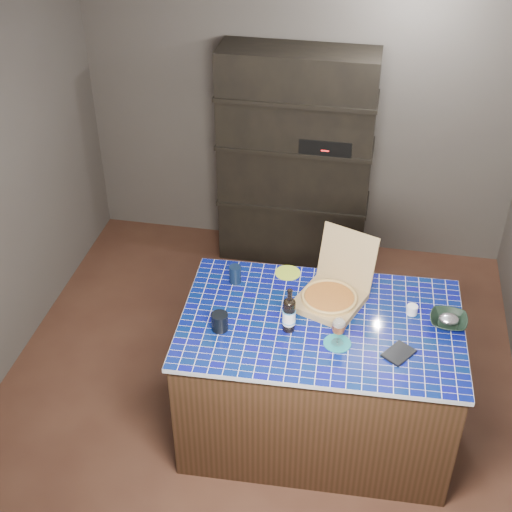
% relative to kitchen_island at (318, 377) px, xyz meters
% --- Properties ---
extents(room, '(3.50, 3.50, 3.50)m').
position_rel_kitchen_island_xyz_m(room, '(-0.43, 0.39, 0.80)').
color(room, brown).
rests_on(room, ground).
extents(shelving_unit, '(1.20, 0.41, 1.80)m').
position_rel_kitchen_island_xyz_m(shelving_unit, '(-0.42, 1.92, 0.46)').
color(shelving_unit, black).
rests_on(shelving_unit, floor).
extents(kitchen_island, '(1.66, 1.09, 0.89)m').
position_rel_kitchen_island_xyz_m(kitchen_island, '(0.00, 0.00, 0.00)').
color(kitchen_island, '#412719').
rests_on(kitchen_island, floor).
extents(pizza_box, '(0.49, 0.54, 0.39)m').
position_rel_kitchen_island_xyz_m(pizza_box, '(0.03, 0.19, 0.50)').
color(pizza_box, tan).
rests_on(pizza_box, kitchen_island).
extents(mead_bottle, '(0.08, 0.08, 0.28)m').
position_rel_kitchen_island_xyz_m(mead_bottle, '(-0.18, -0.10, 0.56)').
color(mead_bottle, black).
rests_on(mead_bottle, kitchen_island).
extents(teal_trivet, '(0.15, 0.15, 0.01)m').
position_rel_kitchen_island_xyz_m(teal_trivet, '(0.11, -0.17, 0.45)').
color(teal_trivet, '#177278').
rests_on(teal_trivet, kitchen_island).
extents(wine_glass, '(0.08, 0.08, 0.18)m').
position_rel_kitchen_island_xyz_m(wine_glass, '(0.11, -0.17, 0.57)').
color(wine_glass, white).
rests_on(wine_glass, teal_trivet).
extents(tumbler, '(0.10, 0.10, 0.11)m').
position_rel_kitchen_island_xyz_m(tumbler, '(-0.56, -0.17, 0.50)').
color(tumbler, black).
rests_on(tumbler, kitchen_island).
extents(dvd_case, '(0.20, 0.21, 0.01)m').
position_rel_kitchen_island_xyz_m(dvd_case, '(0.44, -0.19, 0.45)').
color(dvd_case, black).
rests_on(dvd_case, kitchen_island).
extents(bowl, '(0.23, 0.23, 0.05)m').
position_rel_kitchen_island_xyz_m(bowl, '(0.71, 0.11, 0.47)').
color(bowl, black).
rests_on(bowl, kitchen_island).
extents(foil_contents, '(0.12, 0.10, 0.05)m').
position_rel_kitchen_island_xyz_m(foil_contents, '(0.71, 0.11, 0.48)').
color(foil_contents, silver).
rests_on(foil_contents, bowl).
extents(white_jar, '(0.06, 0.06, 0.05)m').
position_rel_kitchen_island_xyz_m(white_jar, '(0.51, 0.17, 0.47)').
color(white_jar, white).
rests_on(white_jar, kitchen_island).
extents(navy_cup, '(0.07, 0.07, 0.11)m').
position_rel_kitchen_island_xyz_m(navy_cup, '(-0.57, 0.28, 0.50)').
color(navy_cup, black).
rests_on(navy_cup, kitchen_island).
extents(green_trivet, '(0.16, 0.16, 0.01)m').
position_rel_kitchen_island_xyz_m(green_trivet, '(-0.26, 0.42, 0.45)').
color(green_trivet, '#A9C62A').
rests_on(green_trivet, kitchen_island).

